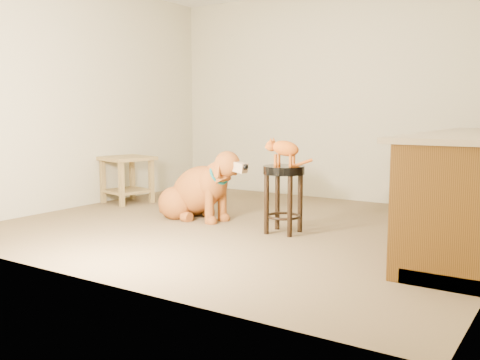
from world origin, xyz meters
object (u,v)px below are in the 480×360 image
Objects in this scene: wood_stool at (471,187)px; side_table at (127,172)px; padded_stool at (284,186)px; tabby_kitten at (283,149)px; golden_retriever at (198,191)px.

wood_stool is 3.84m from side_table.
tabby_kitten is at bearing 177.98° from padded_stool.
wood_stool is at bearing 27.99° from tabby_kitten.
wood_stool is at bearing 31.88° from padded_stool.
padded_stool is 1.69m from wood_stool.
padded_stool reaches higher than side_table.
wood_stool is 1.27× the size of side_table.
golden_retriever is 1.14m from tabby_kitten.
side_table is (-2.37, 0.41, -0.07)m from padded_stool.
wood_stool is (1.43, 0.89, -0.01)m from padded_stool.
side_table is at bearing 172.09° from golden_retriever.
wood_stool is at bearing 23.78° from golden_retriever.
golden_retriever is (1.33, -0.32, -0.08)m from side_table.
padded_stool is 0.75× the size of wood_stool.
padded_stool is 1.05m from golden_retriever.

